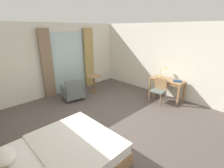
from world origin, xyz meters
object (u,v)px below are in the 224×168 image
(round_cafe_table, at_px, (94,80))
(closed_book, at_px, (178,81))
(writing_desk, at_px, (167,82))
(desk_chair, at_px, (159,89))
(desk_lamp, at_px, (164,71))
(bed, at_px, (57,161))
(armchair_by_window, at_px, (73,91))

(round_cafe_table, bearing_deg, closed_book, -62.30)
(writing_desk, bearing_deg, desk_chair, 171.03)
(writing_desk, relative_size, desk_lamp, 2.64)
(desk_chair, relative_size, round_cafe_table, 1.25)
(desk_chair, xyz_separation_m, round_cafe_table, (-1.04, 2.41, 0.00))
(desk_chair, bearing_deg, desk_lamp, 17.85)
(writing_desk, relative_size, desk_chair, 1.41)
(desk_lamp, xyz_separation_m, round_cafe_table, (-1.59, 2.23, -0.54))
(bed, height_order, closed_book, bed)
(armchair_by_window, height_order, round_cafe_table, armchair_by_window)
(writing_desk, height_order, armchair_by_window, armchair_by_window)
(bed, distance_m, closed_book, 4.56)
(bed, relative_size, round_cafe_table, 3.18)
(writing_desk, xyz_separation_m, desk_lamp, (0.12, 0.25, 0.37))
(closed_book, height_order, round_cafe_table, closed_book)
(desk_lamp, relative_size, round_cafe_table, 0.67)
(desk_lamp, xyz_separation_m, closed_book, (-0.09, -0.62, -0.25))
(bed, bearing_deg, writing_desk, 2.93)
(desk_chair, bearing_deg, armchair_by_window, 132.00)
(desk_chair, height_order, closed_book, desk_chair)
(closed_book, bearing_deg, round_cafe_table, 96.10)
(writing_desk, distance_m, armchair_by_window, 3.49)
(bed, bearing_deg, desk_lamp, 5.89)
(desk_lamp, relative_size, armchair_by_window, 0.54)
(closed_book, xyz_separation_m, armchair_by_window, (-2.54, 2.76, -0.45))
(desk_chair, bearing_deg, writing_desk, -8.97)
(bed, bearing_deg, desk_chair, 4.21)
(desk_chair, bearing_deg, round_cafe_table, 113.33)
(bed, bearing_deg, closed_book, -1.77)
(writing_desk, xyz_separation_m, desk_chair, (-0.44, 0.07, -0.17))
(bed, height_order, round_cafe_table, bed)
(desk_chair, bearing_deg, bed, -175.79)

